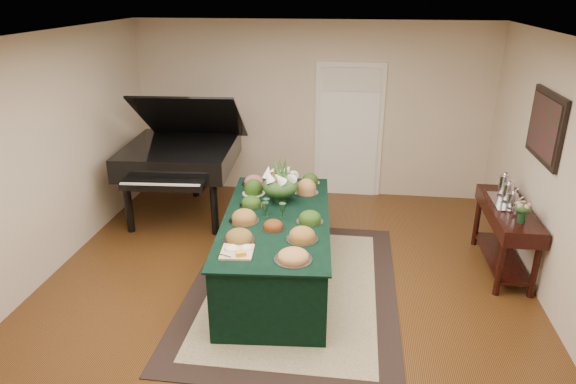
# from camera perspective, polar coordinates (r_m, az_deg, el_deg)

# --- Properties ---
(ground) EXTENTS (6.00, 6.00, 0.00)m
(ground) POSITION_cam_1_polar(r_m,az_deg,el_deg) (5.84, -0.40, -10.71)
(ground) COLOR #311A0B
(ground) RESTS_ON ground
(area_rug) EXTENTS (2.28, 3.19, 0.01)m
(area_rug) POSITION_cam_1_polar(r_m,az_deg,el_deg) (5.84, 0.55, -10.61)
(area_rug) COLOR black
(area_rug) RESTS_ON ground
(kitchen_doorway) EXTENTS (1.05, 0.07, 2.10)m
(kitchen_doorway) POSITION_cam_1_polar(r_m,az_deg,el_deg) (8.12, 6.75, 6.60)
(kitchen_doorway) COLOR white
(kitchen_doorway) RESTS_ON ground
(buffet_table) EXTENTS (1.34, 2.52, 0.80)m
(buffet_table) POSITION_cam_1_polar(r_m,az_deg,el_deg) (5.80, -1.26, -6.33)
(buffet_table) COLOR black
(buffet_table) RESTS_ON ground
(food_platters) EXTENTS (1.11, 2.30, 0.15)m
(food_platters) POSITION_cam_1_polar(r_m,az_deg,el_deg) (5.71, -1.32, -1.79)
(food_platters) COLOR silver
(food_platters) RESTS_ON buffet_table
(cutting_board) EXTENTS (0.33, 0.33, 0.10)m
(cutting_board) POSITION_cam_1_polar(r_m,az_deg,el_deg) (4.91, -5.65, -6.26)
(cutting_board) COLOR tan
(cutting_board) RESTS_ON buffet_table
(green_goblets) EXTENTS (0.27, 0.18, 0.18)m
(green_goblets) POSITION_cam_1_polar(r_m,az_deg,el_deg) (5.60, -1.87, -1.87)
(green_goblets) COLOR black
(green_goblets) RESTS_ON buffet_table
(floral_centerpiece) EXTENTS (0.44, 0.44, 0.44)m
(floral_centerpiece) POSITION_cam_1_polar(r_m,az_deg,el_deg) (5.92, -0.85, 1.24)
(floral_centerpiece) COLOR black
(floral_centerpiece) RESTS_ON buffet_table
(grand_piano) EXTENTS (1.69, 1.90, 1.83)m
(grand_piano) POSITION_cam_1_polar(r_m,az_deg,el_deg) (7.46, -11.81, 4.13)
(grand_piano) COLOR black
(grand_piano) RESTS_ON ground
(wicker_basket) EXTENTS (0.36, 0.36, 0.22)m
(wicker_basket) POSITION_cam_1_polar(r_m,az_deg,el_deg) (7.20, -5.06, -3.09)
(wicker_basket) COLOR olive
(wicker_basket) RESTS_ON ground
(mahogany_sideboard) EXTENTS (0.45, 1.41, 0.81)m
(mahogany_sideboard) POSITION_cam_1_polar(r_m,az_deg,el_deg) (6.46, 23.18, -2.97)
(mahogany_sideboard) COLOR black
(mahogany_sideboard) RESTS_ON ground
(tea_service) EXTENTS (0.34, 0.74, 0.30)m
(tea_service) POSITION_cam_1_polar(r_m,az_deg,el_deg) (6.43, 23.36, -0.23)
(tea_service) COLOR silver
(tea_service) RESTS_ON mahogany_sideboard
(pink_bouquet) EXTENTS (0.19, 0.19, 0.24)m
(pink_bouquet) POSITION_cam_1_polar(r_m,az_deg,el_deg) (5.95, 24.65, -1.69)
(pink_bouquet) COLOR black
(pink_bouquet) RESTS_ON mahogany_sideboard
(wall_painting) EXTENTS (0.05, 0.95, 0.75)m
(wall_painting) POSITION_cam_1_polar(r_m,az_deg,el_deg) (6.18, 26.71, 6.50)
(wall_painting) COLOR black
(wall_painting) RESTS_ON ground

